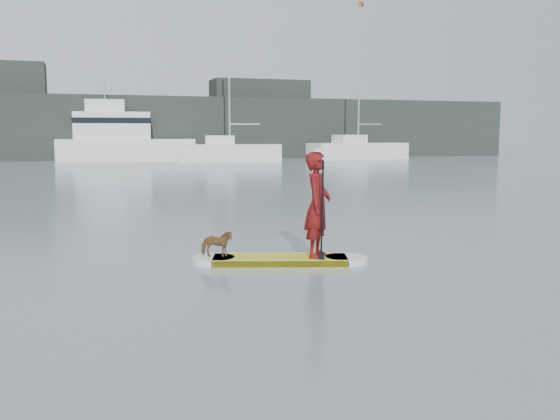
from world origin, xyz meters
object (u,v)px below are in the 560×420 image
object	(u,v)px
sailboat_f	(357,149)
dog	(217,244)
paddler	(318,205)
sailboat_e	(229,151)
motor_yacht_a	(121,138)
paddleboard	(280,260)

from	to	relation	value
sailboat_f	dog	bearing A→B (deg)	-126.47
paddler	sailboat_f	distance (m)	48.91
sailboat_e	motor_yacht_a	size ratio (longest dim) A/B	1.02
paddler	sailboat_e	distance (m)	43.21
paddler	sailboat_f	bearing A→B (deg)	9.55
dog	sailboat_f	xyz separation A→B (m)	(23.02, 43.52, 0.63)
paddleboard	paddler	xyz separation A→B (m)	(0.67, -0.20, 1.04)
motor_yacht_a	paddleboard	bearing A→B (deg)	-84.00
paddler	sailboat_f	xyz separation A→B (m)	(21.22, 44.07, -0.10)
paddler	dog	xyz separation A→B (m)	(-1.80, 0.55, -0.73)
dog	sailboat_f	size ratio (longest dim) A/B	0.04
paddler	motor_yacht_a	distance (m)	47.38
paddleboard	paddler	distance (m)	1.25
paddleboard	sailboat_e	world-z (taller)	sailboat_e
paddleboard	motor_yacht_a	xyz separation A→B (m)	(0.11, 47.17, 1.96)
sailboat_e	motor_yacht_a	xyz separation A→B (m)	(-8.80, 4.95, 1.12)
sailboat_e	paddler	bearing A→B (deg)	-91.96
dog	sailboat_e	xyz separation A→B (m)	(10.04, 41.88, 0.54)
sailboat_e	motor_yacht_a	distance (m)	10.16
paddleboard	motor_yacht_a	bearing A→B (deg)	106.69
paddler	motor_yacht_a	xyz separation A→B (m)	(-0.56, 47.37, 0.93)
sailboat_f	motor_yacht_a	size ratio (longest dim) A/B	1.19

